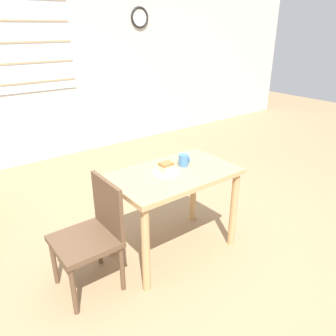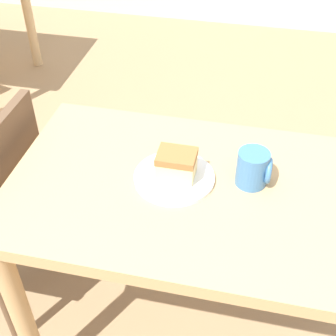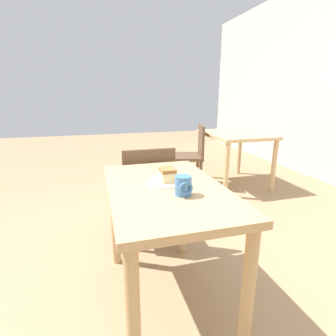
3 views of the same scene
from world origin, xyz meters
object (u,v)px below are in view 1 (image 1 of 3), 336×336
Objects in this scene: dining_table_near at (174,186)px; coffee_mug at (184,160)px; cake_slice at (166,167)px; chair_near_window at (93,232)px; plate at (166,172)px.

coffee_mug is at bearing 19.20° from dining_table_near.
cake_slice is at bearing 156.43° from dining_table_near.
chair_near_window reaches higher than dining_table_near.
chair_near_window is at bearing 179.30° from plate.
coffee_mug is at bearing 91.57° from chair_near_window.
dining_table_near is at bearing -160.80° from coffee_mug.
coffee_mug is (0.15, 0.05, 0.18)m from dining_table_near.
coffee_mug is (0.20, 0.03, 0.00)m from cake_slice.
cake_slice is at bearing 89.70° from chair_near_window.
chair_near_window is (-0.71, 0.03, -0.16)m from dining_table_near.
coffee_mug is at bearing 8.65° from plate.
dining_table_near is 0.72m from chair_near_window.
cake_slice is (0.65, -0.00, 0.33)m from chair_near_window.
dining_table_near is 0.23m from coffee_mug.
cake_slice is (0.00, 0.00, 0.04)m from plate.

